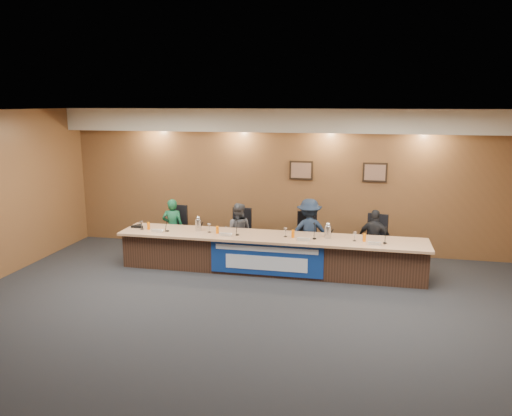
# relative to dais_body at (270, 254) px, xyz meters

# --- Properties ---
(floor) EXTENTS (10.00, 10.00, 0.00)m
(floor) POSITION_rel_dais_body_xyz_m (0.00, -2.40, -0.35)
(floor) COLOR black
(floor) RESTS_ON ground
(ceiling) EXTENTS (10.00, 8.00, 0.04)m
(ceiling) POSITION_rel_dais_body_xyz_m (0.00, -2.40, 2.85)
(ceiling) COLOR silver
(ceiling) RESTS_ON wall_back
(wall_back) EXTENTS (10.00, 0.04, 3.20)m
(wall_back) POSITION_rel_dais_body_xyz_m (0.00, 1.60, 1.25)
(wall_back) COLOR brown
(wall_back) RESTS_ON floor
(soffit) EXTENTS (10.00, 0.50, 0.50)m
(soffit) POSITION_rel_dais_body_xyz_m (0.00, 1.35, 2.60)
(soffit) COLOR beige
(soffit) RESTS_ON wall_back
(dais_body) EXTENTS (6.00, 0.80, 0.70)m
(dais_body) POSITION_rel_dais_body_xyz_m (0.00, 0.00, 0.00)
(dais_body) COLOR #3B2317
(dais_body) RESTS_ON floor
(dais_top) EXTENTS (6.10, 0.95, 0.05)m
(dais_top) POSITION_rel_dais_body_xyz_m (0.00, -0.05, 0.38)
(dais_top) COLOR tan
(dais_top) RESTS_ON dais_body
(banner) EXTENTS (2.20, 0.02, 0.65)m
(banner) POSITION_rel_dais_body_xyz_m (0.00, -0.41, 0.03)
(banner) COLOR navy
(banner) RESTS_ON dais_body
(banner_text_upper) EXTENTS (2.00, 0.01, 0.10)m
(banner_text_upper) POSITION_rel_dais_body_xyz_m (0.00, -0.43, 0.23)
(banner_text_upper) COLOR silver
(banner_text_upper) RESTS_ON banner
(banner_text_lower) EXTENTS (1.60, 0.01, 0.28)m
(banner_text_lower) POSITION_rel_dais_body_xyz_m (0.00, -0.43, -0.05)
(banner_text_lower) COLOR silver
(banner_text_lower) RESTS_ON banner
(wall_photo_left) EXTENTS (0.52, 0.04, 0.42)m
(wall_photo_left) POSITION_rel_dais_body_xyz_m (0.40, 1.57, 1.50)
(wall_photo_left) COLOR black
(wall_photo_left) RESTS_ON wall_back
(wall_photo_right) EXTENTS (0.52, 0.04, 0.42)m
(wall_photo_right) POSITION_rel_dais_body_xyz_m (2.00, 1.57, 1.50)
(wall_photo_right) COLOR black
(wall_photo_right) RESTS_ON wall_back
(panelist_a) EXTENTS (0.50, 0.37, 1.27)m
(panelist_a) POSITION_rel_dais_body_xyz_m (-2.31, 0.62, 0.28)
(panelist_a) COLOR #124E2E
(panelist_a) RESTS_ON floor
(panelist_b) EXTENTS (0.60, 0.47, 1.24)m
(panelist_b) POSITION_rel_dais_body_xyz_m (-0.82, 0.62, 0.27)
(panelist_b) COLOR #434448
(panelist_b) RESTS_ON floor
(panelist_c) EXTENTS (0.99, 0.71, 1.39)m
(panelist_c) POSITION_rel_dais_body_xyz_m (0.70, 0.62, 0.35)
(panelist_c) COLOR #152133
(panelist_c) RESTS_ON floor
(panelist_d) EXTENTS (0.77, 0.49, 1.22)m
(panelist_d) POSITION_rel_dais_body_xyz_m (2.04, 0.62, 0.26)
(panelist_d) COLOR black
(panelist_d) RESTS_ON floor
(office_chair_a) EXTENTS (0.53, 0.53, 0.08)m
(office_chair_a) POSITION_rel_dais_body_xyz_m (-2.31, 0.72, 0.13)
(office_chair_a) COLOR black
(office_chair_a) RESTS_ON floor
(office_chair_b) EXTENTS (0.51, 0.51, 0.08)m
(office_chair_b) POSITION_rel_dais_body_xyz_m (-0.82, 0.72, 0.13)
(office_chair_b) COLOR black
(office_chair_b) RESTS_ON floor
(office_chair_c) EXTENTS (0.62, 0.62, 0.08)m
(office_chair_c) POSITION_rel_dais_body_xyz_m (0.70, 0.72, 0.13)
(office_chair_c) COLOR black
(office_chair_c) RESTS_ON floor
(office_chair_d) EXTENTS (0.58, 0.58, 0.08)m
(office_chair_d) POSITION_rel_dais_body_xyz_m (2.04, 0.72, 0.13)
(office_chair_d) COLOR black
(office_chair_d) RESTS_ON floor
(nameplate_a) EXTENTS (0.24, 0.08, 0.10)m
(nameplate_a) POSITION_rel_dais_body_xyz_m (-2.29, -0.30, 0.45)
(nameplate_a) COLOR white
(nameplate_a) RESTS_ON dais_top
(microphone_a) EXTENTS (0.07, 0.07, 0.02)m
(microphone_a) POSITION_rel_dais_body_xyz_m (-2.11, -0.17, 0.41)
(microphone_a) COLOR black
(microphone_a) RESTS_ON dais_top
(juice_glass_a) EXTENTS (0.06, 0.06, 0.15)m
(juice_glass_a) POSITION_rel_dais_body_xyz_m (-2.55, -0.09, 0.47)
(juice_glass_a) COLOR orange
(juice_glass_a) RESTS_ON dais_top
(water_glass_a) EXTENTS (0.08, 0.08, 0.18)m
(water_glass_a) POSITION_rel_dais_body_xyz_m (-2.68, -0.14, 0.49)
(water_glass_a) COLOR silver
(water_glass_a) RESTS_ON dais_top
(nameplate_b) EXTENTS (0.24, 0.08, 0.10)m
(nameplate_b) POSITION_rel_dais_body_xyz_m (-0.85, -0.29, 0.45)
(nameplate_b) COLOR white
(nameplate_b) RESTS_ON dais_top
(microphone_b) EXTENTS (0.07, 0.07, 0.02)m
(microphone_b) POSITION_rel_dais_body_xyz_m (-0.64, -0.15, 0.41)
(microphone_b) COLOR black
(microphone_b) RESTS_ON dais_top
(juice_glass_b) EXTENTS (0.06, 0.06, 0.15)m
(juice_glass_b) POSITION_rel_dais_body_xyz_m (-1.06, -0.11, 0.47)
(juice_glass_b) COLOR orange
(juice_glass_b) RESTS_ON dais_top
(water_glass_b) EXTENTS (0.08, 0.08, 0.18)m
(water_glass_b) POSITION_rel_dais_body_xyz_m (-1.24, -0.06, 0.49)
(water_glass_b) COLOR silver
(water_glass_b) RESTS_ON dais_top
(nameplate_c) EXTENTS (0.24, 0.08, 0.10)m
(nameplate_c) POSITION_rel_dais_body_xyz_m (0.69, -0.32, 0.45)
(nameplate_c) COLOR white
(nameplate_c) RESTS_ON dais_top
(microphone_c) EXTENTS (0.07, 0.07, 0.02)m
(microphone_c) POSITION_rel_dais_body_xyz_m (0.89, -0.12, 0.41)
(microphone_c) COLOR black
(microphone_c) RESTS_ON dais_top
(juice_glass_c) EXTENTS (0.06, 0.06, 0.15)m
(juice_glass_c) POSITION_rel_dais_body_xyz_m (0.47, -0.09, 0.47)
(juice_glass_c) COLOR orange
(juice_glass_c) RESTS_ON dais_top
(water_glass_c) EXTENTS (0.08, 0.08, 0.18)m
(water_glass_c) POSITION_rel_dais_body_xyz_m (0.32, -0.07, 0.49)
(water_glass_c) COLOR silver
(water_glass_c) RESTS_ON dais_top
(nameplate_d) EXTENTS (0.24, 0.08, 0.10)m
(nameplate_d) POSITION_rel_dais_body_xyz_m (2.01, -0.32, 0.45)
(nameplate_d) COLOR white
(nameplate_d) RESTS_ON dais_top
(microphone_d) EXTENTS (0.07, 0.07, 0.02)m
(microphone_d) POSITION_rel_dais_body_xyz_m (2.21, -0.14, 0.41)
(microphone_d) COLOR black
(microphone_d) RESTS_ON dais_top
(juice_glass_d) EXTENTS (0.06, 0.06, 0.15)m
(juice_glass_d) POSITION_rel_dais_body_xyz_m (1.83, -0.09, 0.47)
(juice_glass_d) COLOR orange
(juice_glass_d) RESTS_ON dais_top
(water_glass_d) EXTENTS (0.08, 0.08, 0.18)m
(water_glass_d) POSITION_rel_dais_body_xyz_m (1.65, -0.09, 0.49)
(water_glass_d) COLOR silver
(water_glass_d) RESTS_ON dais_top
(carafe_left) EXTENTS (0.13, 0.13, 0.24)m
(carafe_left) POSITION_rel_dais_body_xyz_m (-1.51, 0.04, 0.52)
(carafe_left) COLOR silver
(carafe_left) RESTS_ON dais_top
(carafe_right) EXTENTS (0.13, 0.13, 0.24)m
(carafe_right) POSITION_rel_dais_body_xyz_m (1.13, 0.02, 0.52)
(carafe_right) COLOR silver
(carafe_right) RESTS_ON dais_top
(speakerphone) EXTENTS (0.32, 0.32, 0.05)m
(speakerphone) POSITION_rel_dais_body_xyz_m (-2.83, 0.02, 0.43)
(speakerphone) COLOR black
(speakerphone) RESTS_ON dais_top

